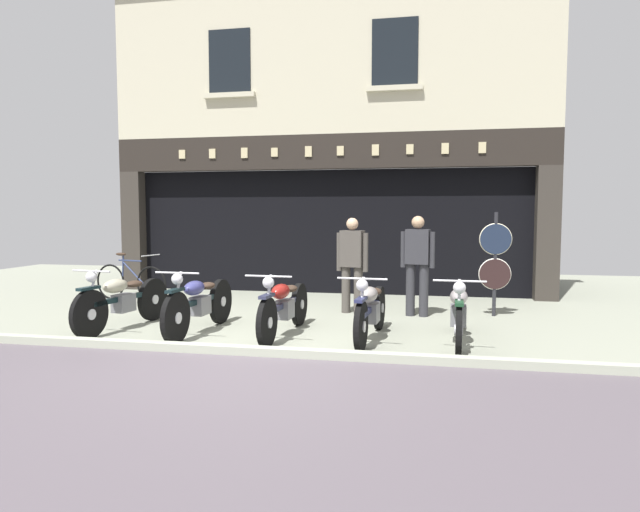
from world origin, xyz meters
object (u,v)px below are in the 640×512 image
Objects in this scene: motorcycle_right at (458,311)px; shopkeeper_center at (417,261)px; advert_board_near at (257,213)px; leaning_bicycle at (130,281)px; motorcycle_center_right at (371,309)px; salesman_left at (352,261)px; advert_board_far at (204,217)px; motorcycle_center_left at (199,302)px; tyre_sign_pole at (495,258)px; motorcycle_center at (284,305)px; motorcycle_left at (123,300)px.

shopkeeper_center is at bearing -70.01° from motorcycle_right.
leaning_bicycle is at bearing -138.73° from advert_board_near.
salesman_left is at bearing -70.84° from motorcycle_center_right.
advert_board_near is 0.97× the size of advert_board_far.
motorcycle_right is 1.93× the size of advert_board_far.
shopkeeper_center is at bearing -144.57° from motorcycle_center_left.
shopkeeper_center is 5.35m from advert_board_far.
advert_board_far is (-1.74, 4.30, 1.17)m from motorcycle_center_left.
advert_board_near is 0.62× the size of leaning_bicycle.
shopkeeper_center is at bearing -171.17° from salesman_left.
tyre_sign_pole is at bearing -150.21° from motorcycle_center_left.
motorcycle_center_left reaches higher than motorcycle_right.
salesman_left reaches higher than motorcycle_center_right.
motorcycle_center is 1.23× the size of leaning_bicycle.
leaning_bicycle is (-2.53, 2.52, -0.06)m from motorcycle_center_left.
tyre_sign_pole is 1.01× the size of leaning_bicycle.
motorcycle_left is 0.98× the size of motorcycle_center_left.
motorcycle_left is 1.94× the size of advert_board_near.
motorcycle_center is at bearing -67.98° from advert_board_near.
motorcycle_center_right is at bearing -178.06° from motorcycle_center.
advert_board_far is at bearing -35.88° from motorcycle_right.
shopkeeper_center is (0.57, 1.86, 0.49)m from motorcycle_center_right.
motorcycle_center is at bearing -170.68° from motorcycle_left.
advert_board_near reaches higher than tyre_sign_pole.
motorcycle_center_left is at bearing 4.09° from motorcycle_right.
motorcycle_center is 1.99× the size of advert_board_near.
motorcycle_center_left is 1.22m from motorcycle_center.
motorcycle_right is 5.98m from advert_board_near.
advert_board_near is 3.00m from leaning_bicycle.
salesman_left is at bearing -139.56° from motorcycle_left.
motorcycle_right is at bearing 143.88° from salesman_left.
motorcycle_right is (1.14, 0.05, -0.00)m from motorcycle_center_right.
motorcycle_center is 1.03× the size of motorcycle_center_right.
motorcycle_center_left is at bearing 6.13° from motorcycle_center.
motorcycle_center_right is 1.25× the size of salesman_left.
shopkeeper_center reaches higher than leaning_bicycle.
motorcycle_left is 5.86m from tyre_sign_pole.
advert_board_far is 2.31m from leaning_bicycle.
motorcycle_right is 6.55m from leaning_bicycle.
motorcycle_left is at bearing 44.38° from salesman_left.
motorcycle_center_left is 3.57m from leaning_bicycle.
motorcycle_center_right is at bearing 82.29° from shopkeeper_center.
motorcycle_right is at bearing -175.48° from motorcycle_center_left.
shopkeeper_center is (-0.57, 1.81, 0.50)m from motorcycle_right.
motorcycle_center_left is 2.78m from salesman_left.
motorcycle_center_right is 1.14m from motorcycle_right.
salesman_left is at bearing -131.04° from motorcycle_center_left.
leaning_bicycle is (-1.32, 2.49, -0.06)m from motorcycle_left.
shopkeeper_center reaches higher than motorcycle_right.
salesman_left reaches higher than motorcycle_center_left.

